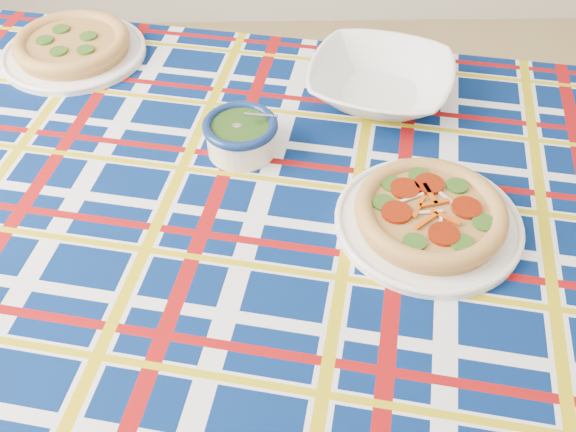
{
  "coord_description": "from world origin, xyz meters",
  "views": [
    {
      "loc": [
        -0.38,
        -0.74,
        1.52
      ],
      "look_at": [
        -0.37,
        -0.03,
        0.79
      ],
      "focal_mm": 40.0,
      "sensor_mm": 36.0,
      "label": 1
    }
  ],
  "objects_px": {
    "dining_table": "(306,236)",
    "main_focaccia_plate": "(430,213)",
    "serving_bowl": "(380,82)",
    "pesto_bowl": "(241,133)"
  },
  "relations": [
    {
      "from": "dining_table",
      "to": "main_focaccia_plate",
      "type": "bearing_deg",
      "value": -3.76
    },
    {
      "from": "main_focaccia_plate",
      "to": "serving_bowl",
      "type": "relative_size",
      "value": 1.1
    },
    {
      "from": "dining_table",
      "to": "serving_bowl",
      "type": "bearing_deg",
      "value": 74.38
    },
    {
      "from": "dining_table",
      "to": "main_focaccia_plate",
      "type": "distance_m",
      "value": 0.23
    },
    {
      "from": "dining_table",
      "to": "serving_bowl",
      "type": "distance_m",
      "value": 0.36
    },
    {
      "from": "dining_table",
      "to": "pesto_bowl",
      "type": "bearing_deg",
      "value": 140.56
    },
    {
      "from": "main_focaccia_plate",
      "to": "serving_bowl",
      "type": "xyz_separation_m",
      "value": [
        -0.04,
        0.36,
        0.0
      ]
    },
    {
      "from": "dining_table",
      "to": "serving_bowl",
      "type": "height_order",
      "value": "serving_bowl"
    },
    {
      "from": "dining_table",
      "to": "serving_bowl",
      "type": "xyz_separation_m",
      "value": [
        0.16,
        0.3,
        0.11
      ]
    },
    {
      "from": "pesto_bowl",
      "to": "serving_bowl",
      "type": "height_order",
      "value": "pesto_bowl"
    }
  ]
}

